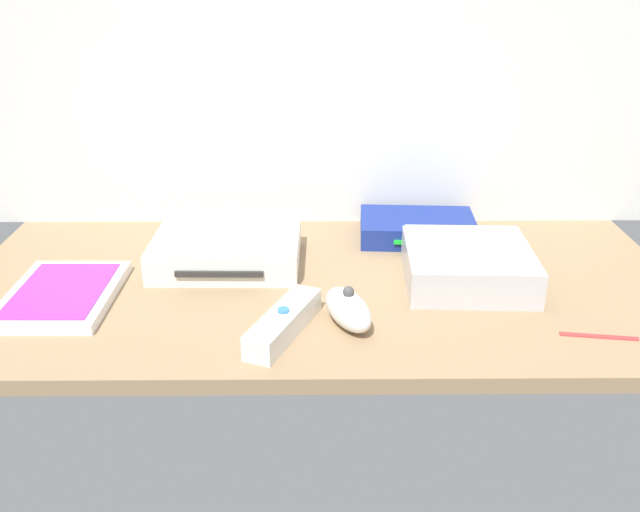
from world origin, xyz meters
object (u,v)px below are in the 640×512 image
(game_console, at_px, (227,250))
(network_router, at_px, (417,228))
(remote_nunchuk, at_px, (348,309))
(game_case, at_px, (62,295))
(stylus_pen, at_px, (599,335))
(mini_computer, at_px, (468,265))
(remote_wand, at_px, (284,323))

(game_console, bearing_deg, network_router, 20.04)
(network_router, distance_m, remote_nunchuk, 0.31)
(game_console, xyz_separation_m, remote_nunchuk, (0.17, -0.18, -0.00))
(network_router, bearing_deg, game_case, -153.38)
(game_case, distance_m, stylus_pen, 0.68)
(game_case, height_order, network_router, network_router)
(mini_computer, distance_m, stylus_pen, 0.20)
(game_console, xyz_separation_m, game_case, (-0.21, -0.11, -0.01))
(remote_wand, distance_m, stylus_pen, 0.38)
(mini_computer, height_order, game_case, mini_computer)
(game_case, bearing_deg, remote_nunchuk, -9.63)
(game_console, relative_size, network_router, 1.14)
(game_case, bearing_deg, remote_wand, -16.62)
(remote_nunchuk, bearing_deg, game_case, 149.22)
(network_router, xyz_separation_m, remote_nunchuk, (-0.12, -0.28, 0.00))
(network_router, relative_size, stylus_pen, 2.07)
(mini_computer, xyz_separation_m, network_router, (-0.05, 0.16, -0.01))
(mini_computer, height_order, remote_wand, mini_computer)
(stylus_pen, bearing_deg, network_router, 118.91)
(game_console, distance_m, remote_nunchuk, 0.25)
(game_console, relative_size, game_case, 1.11)
(network_router, relative_size, remote_wand, 1.24)
(remote_wand, bearing_deg, network_router, 79.50)
(game_case, distance_m, remote_wand, 0.31)
(game_console, bearing_deg, game_case, -150.02)
(network_router, relative_size, remote_nunchuk, 1.71)
(mini_computer, height_order, network_router, mini_computer)
(mini_computer, height_order, remote_nunchuk, mini_computer)
(network_router, height_order, remote_nunchuk, remote_nunchuk)
(game_case, xyz_separation_m, remote_nunchuk, (0.37, -0.07, 0.01))
(game_console, distance_m, network_router, 0.31)
(mini_computer, distance_m, game_case, 0.55)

